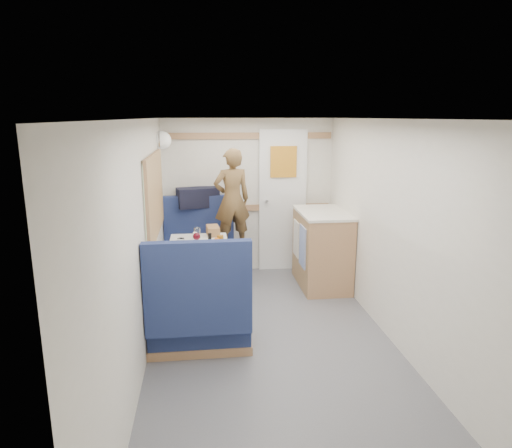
{
  "coord_description": "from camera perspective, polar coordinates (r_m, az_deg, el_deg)",
  "views": [
    {
      "loc": [
        -0.59,
        -3.61,
        2.02
      ],
      "look_at": [
        -0.06,
        0.9,
        0.95
      ],
      "focal_mm": 32.0,
      "sensor_mm": 36.0,
      "label": 1
    }
  ],
  "objects": [
    {
      "name": "wall_right",
      "position": [
        4.11,
        17.79,
        -1.69
      ],
      "size": [
        0.02,
        4.5,
        2.0
      ],
      "primitive_type": "cube",
      "color": "silver",
      "rests_on": "floor"
    },
    {
      "name": "oak_trim_high",
      "position": [
        5.87,
        -0.97,
        10.97
      ],
      "size": [
        2.15,
        0.02,
        0.08
      ],
      "primitive_type": "cube",
      "color": "olive",
      "rests_on": "wall_back"
    },
    {
      "name": "rear_door",
      "position": [
        6.01,
        3.34,
        3.25
      ],
      "size": [
        0.62,
        0.12,
        1.86
      ],
      "color": "white",
      "rests_on": "wall_back"
    },
    {
      "name": "tray",
      "position": [
        4.55,
        -6.16,
        -3.24
      ],
      "size": [
        0.4,
        0.45,
        0.02
      ],
      "primitive_type": "cube",
      "rotation": [
        0.0,
        0.0,
        0.34
      ],
      "color": "white",
      "rests_on": "dinette_table"
    },
    {
      "name": "bread_loaf",
      "position": [
        5.14,
        -5.4,
        -0.82
      ],
      "size": [
        0.15,
        0.25,
        0.1
      ],
      "primitive_type": "cube",
      "rotation": [
        0.0,
        0.0,
        0.1
      ],
      "color": "olive",
      "rests_on": "dinette_table"
    },
    {
      "name": "tumbler_mid",
      "position": [
        5.03,
        -7.37,
        -1.11
      ],
      "size": [
        0.07,
        0.07,
        0.11
      ],
      "primitive_type": "cylinder",
      "color": "white",
      "rests_on": "dinette_table"
    },
    {
      "name": "floor",
      "position": [
        4.18,
        2.33,
        -15.61
      ],
      "size": [
        4.5,
        4.5,
        0.0
      ],
      "primitive_type": "plane",
      "color": "#515156",
      "rests_on": "ground"
    },
    {
      "name": "pepper_grinder",
      "position": [
        4.82,
        -5.8,
        -1.76
      ],
      "size": [
        0.04,
        0.04,
        0.1
      ],
      "primitive_type": "cylinder",
      "color": "black",
      "rests_on": "dinette_table"
    },
    {
      "name": "orange_fruit",
      "position": [
        4.68,
        -4.91,
        -2.16
      ],
      "size": [
        0.07,
        0.07,
        0.07
      ],
      "primitive_type": "sphere",
      "color": "orange",
      "rests_on": "tray"
    },
    {
      "name": "wall_back",
      "position": [
        5.98,
        -0.96,
        3.49
      ],
      "size": [
        2.2,
        0.02,
        2.0
      ],
      "primitive_type": "cube",
      "color": "silver",
      "rests_on": "floor"
    },
    {
      "name": "oak_trim_low",
      "position": [
        5.98,
        -0.94,
        2.04
      ],
      "size": [
        2.15,
        0.02,
        0.08
      ],
      "primitive_type": "cube",
      "color": "olive",
      "rests_on": "wall_back"
    },
    {
      "name": "bench_near",
      "position": [
        4.12,
        -7.08,
        -11.46
      ],
      "size": [
        0.9,
        0.59,
        1.05
      ],
      "color": "#191C53",
      "rests_on": "floor"
    },
    {
      "name": "dinette_table",
      "position": [
        4.83,
        -7.14,
        -4.3
      ],
      "size": [
        0.62,
        0.92,
        0.72
      ],
      "color": "white",
      "rests_on": "floor"
    },
    {
      "name": "duffel_bag",
      "position": [
        5.82,
        -7.28,
        3.33
      ],
      "size": [
        0.55,
        0.36,
        0.24
      ],
      "primitive_type": "cube",
      "rotation": [
        0.0,
        0.0,
        0.25
      ],
      "color": "black",
      "rests_on": "ledge"
    },
    {
      "name": "person",
      "position": [
        5.43,
        -3.02,
        3.07
      ],
      "size": [
        0.49,
        0.38,
        1.21
      ],
      "primitive_type": "imported",
      "rotation": [
        0.0,
        0.0,
        3.36
      ],
      "color": "brown",
      "rests_on": "bench_far"
    },
    {
      "name": "galley_counter",
      "position": [
        5.57,
        8.21,
        -3.03
      ],
      "size": [
        0.57,
        0.92,
        0.92
      ],
      "color": "olive",
      "rests_on": "floor"
    },
    {
      "name": "side_window",
      "position": [
        4.7,
        -12.64,
        3.56
      ],
      "size": [
        0.04,
        1.3,
        0.72
      ],
      "primitive_type": "cube",
      "color": "#A7B69A",
      "rests_on": "wall_left"
    },
    {
      "name": "wall_left",
      "position": [
        3.78,
        -14.22,
        -2.74
      ],
      "size": [
        0.02,
        4.5,
        2.0
      ],
      "primitive_type": "cube",
      "color": "silver",
      "rests_on": "floor"
    },
    {
      "name": "wine_glass",
      "position": [
        4.6,
        -7.44,
        -1.63
      ],
      "size": [
        0.08,
        0.08,
        0.17
      ],
      "color": "white",
      "rests_on": "dinette_table"
    },
    {
      "name": "ceiling",
      "position": [
        3.66,
        2.63,
        12.99
      ],
      "size": [
        4.5,
        4.5,
        0.0
      ],
      "primitive_type": "plane",
      "rotation": [
        3.14,
        0.0,
        0.0
      ],
      "color": "silver",
      "rests_on": "wall_back"
    },
    {
      "name": "tumbler_left",
      "position": [
        4.62,
        -9.35,
        -2.47
      ],
      "size": [
        0.07,
        0.07,
        0.11
      ],
      "primitive_type": "cylinder",
      "color": "white",
      "rests_on": "dinette_table"
    },
    {
      "name": "bench_far",
      "position": [
        5.74,
        -7.03,
        -4.23
      ],
      "size": [
        0.9,
        0.59,
        1.05
      ],
      "color": "#191C53",
      "rests_on": "floor"
    },
    {
      "name": "ledge",
      "position": [
        5.84,
        -7.19,
        1.96
      ],
      "size": [
        0.9,
        0.14,
        0.04
      ],
      "primitive_type": "cube",
      "color": "olive",
      "rests_on": "bench_far"
    },
    {
      "name": "dome_light",
      "position": [
        5.48,
        -11.61,
        10.23
      ],
      "size": [
        0.2,
        0.2,
        0.2
      ],
      "primitive_type": "sphere",
      "color": "white",
      "rests_on": "wall_left"
    },
    {
      "name": "salt_grinder",
      "position": [
        4.89,
        -7.63,
        -1.6
      ],
      "size": [
        0.04,
        0.04,
        0.1
      ],
      "primitive_type": "cylinder",
      "color": "white",
      "rests_on": "dinette_table"
    },
    {
      "name": "beer_glass",
      "position": [
        4.72,
        -4.48,
        -2.05
      ],
      "size": [
        0.07,
        0.07,
        0.1
      ],
      "primitive_type": "cylinder",
      "color": "#8B5714",
      "rests_on": "dinette_table"
    },
    {
      "name": "cheese_block",
      "position": [
        4.48,
        -5.73,
        -3.1
      ],
      "size": [
        0.12,
        0.08,
        0.04
      ],
      "primitive_type": "cube",
      "rotation": [
        0.0,
        0.0,
        -0.11
      ],
      "color": "#E1CD82",
      "rests_on": "tray"
    }
  ]
}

